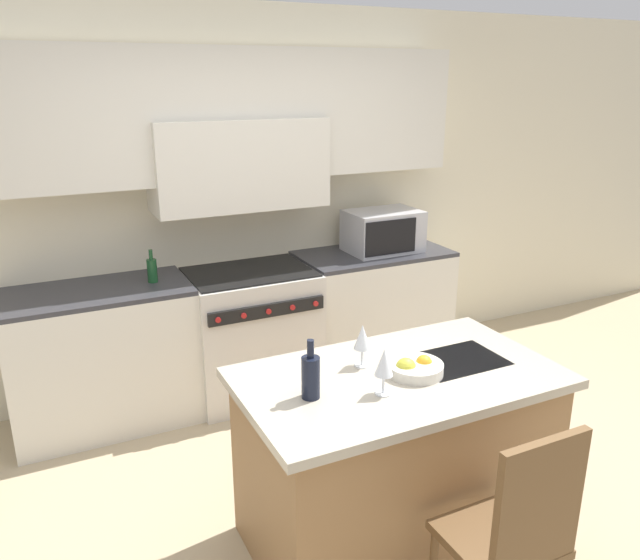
% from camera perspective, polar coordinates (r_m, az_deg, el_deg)
% --- Properties ---
extents(ground_plane, '(10.00, 10.00, 0.00)m').
position_cam_1_polar(ground_plane, '(3.38, 5.15, -22.85)').
color(ground_plane, tan).
extents(back_cabinetry, '(10.00, 0.46, 2.70)m').
position_cam_1_polar(back_cabinetry, '(4.47, -8.00, 9.84)').
color(back_cabinetry, beige).
rests_on(back_cabinetry, ground_plane).
extents(back_counter, '(3.19, 0.62, 0.94)m').
position_cam_1_polar(back_counter, '(4.54, -6.39, -4.65)').
color(back_counter, silver).
rests_on(back_counter, ground_plane).
extents(range_stove, '(0.88, 0.70, 0.93)m').
position_cam_1_polar(range_stove, '(4.52, -6.29, -4.80)').
color(range_stove, beige).
rests_on(range_stove, ground_plane).
extents(microwave, '(0.55, 0.39, 0.31)m').
position_cam_1_polar(microwave, '(4.79, 5.77, 4.48)').
color(microwave, '#B7B7BC').
rests_on(microwave, back_counter).
extents(kitchen_island, '(1.49, 0.86, 0.90)m').
position_cam_1_polar(kitchen_island, '(3.17, 6.92, -15.73)').
color(kitchen_island, olive).
rests_on(kitchen_island, ground_plane).
extents(island_chair, '(0.42, 0.40, 1.01)m').
position_cam_1_polar(island_chair, '(2.68, 17.42, -21.05)').
color(island_chair, brown).
rests_on(island_chair, ground_plane).
extents(wine_bottle, '(0.08, 0.08, 0.27)m').
position_cam_1_polar(wine_bottle, '(2.68, -0.89, -8.74)').
color(wine_bottle, black).
rests_on(wine_bottle, kitchen_island).
extents(wine_glass_near, '(0.08, 0.08, 0.21)m').
position_cam_1_polar(wine_glass_near, '(2.70, 5.87, -7.62)').
color(wine_glass_near, white).
rests_on(wine_glass_near, kitchen_island).
extents(wine_glass_far, '(0.08, 0.08, 0.21)m').
position_cam_1_polar(wine_glass_far, '(2.94, 3.90, -5.32)').
color(wine_glass_far, white).
rests_on(wine_glass_far, kitchen_island).
extents(fruit_bowl, '(0.26, 0.26, 0.09)m').
position_cam_1_polar(fruit_bowl, '(2.94, 8.61, -7.93)').
color(fruit_bowl, silver).
rests_on(fruit_bowl, kitchen_island).
extents(oil_bottle_on_counter, '(0.06, 0.06, 0.22)m').
position_cam_1_polar(oil_bottle_on_counter, '(4.19, -15.10, 0.90)').
color(oil_bottle_on_counter, '#194723').
rests_on(oil_bottle_on_counter, back_counter).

